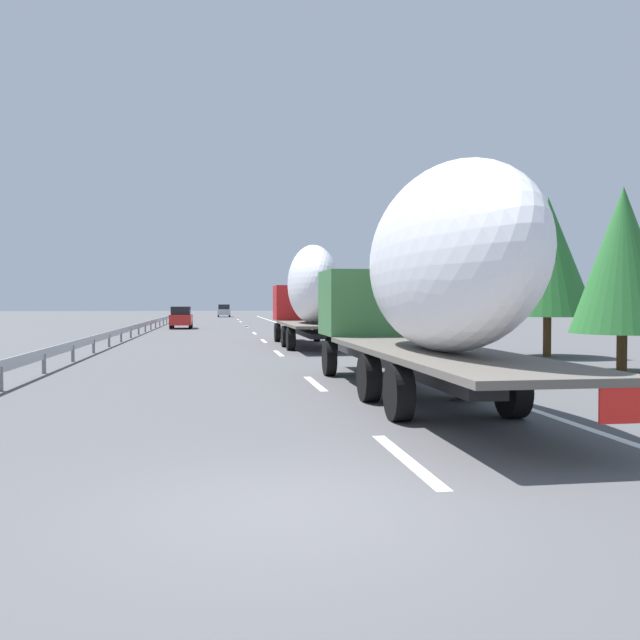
{
  "coord_description": "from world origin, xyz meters",
  "views": [
    {
      "loc": [
        -6.79,
        0.76,
        2.16
      ],
      "look_at": [
        23.21,
        -3.88,
        1.36
      ],
      "focal_mm": 37.23,
      "sensor_mm": 36.0,
      "label": 1
    }
  ],
  "objects_px": {
    "car_red_compact": "(181,317)",
    "car_silver_hatch": "(224,311)",
    "truck_trailing": "(424,277)",
    "road_sign": "(321,300)",
    "truck_lead": "(309,292)"
  },
  "relations": [
    {
      "from": "truck_trailing",
      "to": "car_red_compact",
      "type": "xyz_separation_m",
      "value": [
        42.66,
        7.37,
        -1.77
      ]
    },
    {
      "from": "car_red_compact",
      "to": "car_silver_hatch",
      "type": "distance_m",
      "value": 45.16
    },
    {
      "from": "car_red_compact",
      "to": "car_silver_hatch",
      "type": "bearing_deg",
      "value": -5.01
    },
    {
      "from": "truck_lead",
      "to": "road_sign",
      "type": "height_order",
      "value": "truck_lead"
    },
    {
      "from": "truck_lead",
      "to": "road_sign",
      "type": "distance_m",
      "value": 16.44
    },
    {
      "from": "truck_trailing",
      "to": "road_sign",
      "type": "distance_m",
      "value": 34.37
    },
    {
      "from": "truck_lead",
      "to": "road_sign",
      "type": "relative_size",
      "value": 3.58
    },
    {
      "from": "truck_trailing",
      "to": "car_silver_hatch",
      "type": "relative_size",
      "value": 3.32
    },
    {
      "from": "road_sign",
      "to": "car_silver_hatch",
      "type": "bearing_deg",
      "value": 6.96
    },
    {
      "from": "car_silver_hatch",
      "to": "truck_lead",
      "type": "bearing_deg",
      "value": -177.18
    },
    {
      "from": "truck_lead",
      "to": "car_red_compact",
      "type": "relative_size",
      "value": 2.9
    },
    {
      "from": "truck_trailing",
      "to": "car_red_compact",
      "type": "height_order",
      "value": "truck_trailing"
    },
    {
      "from": "car_red_compact",
      "to": "road_sign",
      "type": "height_order",
      "value": "road_sign"
    },
    {
      "from": "truck_trailing",
      "to": "car_red_compact",
      "type": "relative_size",
      "value": 3.37
    },
    {
      "from": "car_red_compact",
      "to": "road_sign",
      "type": "distance_m",
      "value": 13.51
    }
  ]
}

